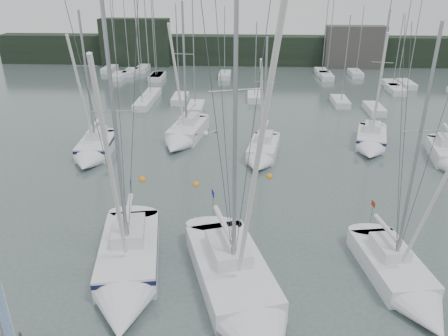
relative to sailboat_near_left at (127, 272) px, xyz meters
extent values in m
plane|color=#485755|center=(6.41, -0.41, -0.64)|extent=(160.00, 160.00, 0.00)
cube|color=black|center=(6.41, 61.59, 1.86)|extent=(90.00, 4.00, 5.00)
cube|color=black|center=(-13.59, 59.59, 3.36)|extent=(12.00, 3.00, 8.00)
cube|color=#44413E|center=(24.41, 59.59, 2.86)|extent=(10.00, 3.00, 7.00)
cube|color=silver|center=(29.14, 45.46, -0.29)|extent=(1.80, 4.50, 0.90)
cylinder|color=#929499|center=(29.14, 44.96, 6.62)|extent=(0.12, 0.12, 12.92)
cube|color=silver|center=(2.58, 50.31, -0.29)|extent=(1.80, 4.50, 0.90)
cylinder|color=#929499|center=(2.58, 49.81, 5.08)|extent=(0.12, 0.12, 9.85)
cube|color=silver|center=(-7.76, 48.68, -0.29)|extent=(1.80, 4.50, 0.90)
cylinder|color=#929499|center=(-7.76, 48.18, 6.29)|extent=(0.12, 0.12, 12.27)
cube|color=silver|center=(-16.95, 53.95, -0.29)|extent=(1.80, 4.50, 0.90)
cylinder|color=#929499|center=(-16.95, 53.45, 7.04)|extent=(0.12, 0.12, 13.76)
cube|color=silver|center=(-13.98, 48.68, -0.29)|extent=(1.80, 4.50, 0.90)
cylinder|color=#929499|center=(-13.98, 48.18, 5.87)|extent=(0.12, 0.12, 11.42)
cube|color=silver|center=(23.46, 52.73, -0.29)|extent=(1.80, 4.50, 0.90)
cylinder|color=#929499|center=(23.46, 52.23, 5.07)|extent=(0.12, 0.12, 9.82)
cube|color=silver|center=(0.04, 31.87, -0.29)|extent=(1.80, 4.50, 0.90)
cylinder|color=#929499|center=(0.04, 31.37, 7.10)|extent=(0.12, 0.12, 13.88)
cube|color=silver|center=(-2.42, 35.83, -0.29)|extent=(1.80, 4.50, 0.90)
cylinder|color=#929499|center=(-2.42, 35.33, 5.69)|extent=(0.12, 0.12, 11.07)
cube|color=silver|center=(-12.84, 51.62, -0.29)|extent=(1.80, 4.50, 0.90)
cylinder|color=#929499|center=(-12.84, 51.12, 6.38)|extent=(0.12, 0.12, 12.44)
cube|color=silver|center=(-11.55, 54.69, -0.29)|extent=(1.80, 4.50, 0.90)
cylinder|color=#929499|center=(-11.55, 54.19, 5.78)|extent=(0.12, 0.12, 11.25)
cube|color=silver|center=(-6.48, 37.70, -0.29)|extent=(1.80, 4.50, 0.90)
cylinder|color=#929499|center=(-6.48, 37.20, 7.03)|extent=(0.12, 0.12, 13.75)
cube|color=silver|center=(18.15, 53.34, -0.29)|extent=(1.80, 4.50, 0.90)
cylinder|color=#929499|center=(18.15, 52.84, 6.07)|extent=(0.12, 0.12, 11.82)
cube|color=silver|center=(17.79, 35.41, -0.29)|extent=(1.80, 4.50, 0.90)
cylinder|color=#929499|center=(17.79, 34.91, 5.11)|extent=(0.12, 0.12, 9.91)
cube|color=silver|center=(18.45, 50.36, -0.29)|extent=(1.80, 4.50, 0.90)
cylinder|color=#929499|center=(18.45, 49.86, 6.55)|extent=(0.12, 0.12, 12.79)
cube|color=silver|center=(-6.55, 33.01, -0.29)|extent=(1.80, 4.50, 0.90)
cylinder|color=#929499|center=(-6.55, 32.51, 6.71)|extent=(0.12, 0.12, 13.11)
cube|color=silver|center=(26.56, 42.04, -0.29)|extent=(1.80, 4.50, 0.90)
cylinder|color=#929499|center=(26.56, 41.54, 6.97)|extent=(0.12, 0.12, 13.63)
cube|color=silver|center=(7.13, 37.28, -0.29)|extent=(1.80, 4.50, 0.90)
cylinder|color=#929499|center=(7.13, 36.78, 4.64)|extent=(0.12, 0.12, 8.96)
cube|color=silver|center=(26.94, 45.03, -0.29)|extent=(1.80, 4.50, 0.90)
cylinder|color=#929499|center=(26.94, 44.53, 4.81)|extent=(0.12, 0.12, 9.32)
cube|color=silver|center=(21.22, 32.38, -0.29)|extent=(1.80, 4.50, 0.90)
cylinder|color=#929499|center=(21.22, 31.88, 6.71)|extent=(0.12, 0.12, 13.11)
cube|color=silver|center=(-7.94, 48.47, -0.29)|extent=(1.80, 4.50, 0.90)
cylinder|color=#929499|center=(-7.94, 47.97, 5.78)|extent=(0.12, 0.12, 11.24)
cube|color=silver|center=(-0.32, 1.86, -0.16)|extent=(4.26, 7.31, 1.62)
cone|color=silver|center=(0.52, -2.98, -0.16)|extent=(3.59, 3.44, 3.13)
cube|color=silver|center=(-0.41, 2.39, 1.03)|extent=(2.17, 3.01, 0.76)
cylinder|color=#929499|center=(-0.24, 1.38, 7.08)|extent=(0.19, 0.19, 12.85)
cylinder|color=silver|center=(-0.56, 3.22, 2.00)|extent=(0.87, 3.36, 0.30)
cube|color=#0F143A|center=(-0.32, 1.86, 0.38)|extent=(4.28, 7.34, 0.27)
cube|color=navy|center=(-0.95, 5.47, 2.60)|extent=(0.12, 0.58, 0.39)
cube|color=silver|center=(5.45, 0.49, -0.16)|extent=(5.55, 8.28, 1.60)
cube|color=silver|center=(5.29, 1.00, 1.02)|extent=(2.71, 3.46, 0.75)
cylinder|color=#929499|center=(5.61, -0.03, 8.29)|extent=(0.19, 0.19, 15.30)
cylinder|color=silver|center=(4.99, 1.93, 1.98)|extent=(1.40, 3.63, 0.30)
cube|color=navy|center=(4.24, 4.31, 2.57)|extent=(0.19, 0.56, 0.39)
cube|color=silver|center=(14.13, 1.55, -0.24)|extent=(3.55, 5.95, 1.34)
cone|color=silver|center=(14.78, -2.39, -0.24)|extent=(3.03, 2.80, 2.68)
cube|color=silver|center=(14.06, 1.99, 0.74)|extent=(1.81, 2.45, 0.62)
cylinder|color=#929499|center=(14.20, 1.16, 6.50)|extent=(0.16, 0.16, 12.14)
cylinder|color=silver|center=(13.95, 2.66, 1.54)|extent=(0.69, 2.74, 0.25)
cube|color=#9B2914|center=(13.65, 4.49, 2.03)|extent=(0.10, 0.48, 0.32)
cube|color=silver|center=(-7.45, 18.05, -0.16)|extent=(3.06, 5.41, 1.63)
cone|color=silver|center=(-7.19, 14.31, -0.16)|extent=(2.86, 2.42, 2.71)
cube|color=silver|center=(-7.49, 18.59, 1.04)|extent=(1.63, 2.19, 0.76)
cylinder|color=#929499|center=(-7.43, 17.67, 6.21)|extent=(0.20, 0.20, 11.11)
cylinder|color=silver|center=(-7.52, 19.09, 2.01)|extent=(0.48, 2.57, 0.30)
cube|color=#0F143A|center=(-7.45, 18.05, 0.39)|extent=(3.08, 5.43, 0.27)
cube|color=silver|center=(0.30, 22.81, -0.14)|extent=(3.69, 6.39, 1.66)
cone|color=silver|center=(-0.39, 18.56, -0.14)|extent=(3.14, 2.99, 2.77)
cube|color=silver|center=(0.39, 23.35, 1.07)|extent=(1.89, 2.62, 0.78)
cylinder|color=#929499|center=(0.23, 22.38, 6.45)|extent=(0.20, 0.20, 11.52)
cylinder|color=silver|center=(0.49, 24.00, 2.07)|extent=(0.77, 2.96, 0.31)
cube|color=silver|center=(7.71, 18.35, -0.19)|extent=(3.19, 5.48, 1.49)
cone|color=silver|center=(7.12, 14.71, -0.19)|extent=(2.72, 2.57, 2.39)
cube|color=silver|center=(7.80, 18.84, 0.90)|extent=(1.63, 2.25, 0.70)
cylinder|color=#929499|center=(7.66, 17.99, 5.16)|extent=(0.18, 0.18, 9.22)
cylinder|color=silver|center=(7.88, 19.37, 1.80)|extent=(0.68, 2.54, 0.28)
cube|color=silver|center=(18.16, 21.72, -0.19)|extent=(3.91, 5.81, 1.50)
cone|color=silver|center=(17.15, 18.06, -0.19)|extent=(3.10, 2.88, 2.59)
cube|color=silver|center=(18.29, 22.20, 0.90)|extent=(1.94, 2.43, 0.70)
cylinder|color=#929499|center=(18.05, 21.35, 6.09)|extent=(0.18, 0.18, 11.07)
cylinder|color=silver|center=(18.44, 22.74, 1.80)|extent=(0.96, 2.58, 0.28)
cube|color=#0F143A|center=(18.16, 21.72, 0.30)|extent=(3.94, 5.83, 0.25)
cube|color=silver|center=(23.82, 18.28, -0.19)|extent=(3.32, 5.68, 1.50)
cube|color=silver|center=(23.90, 18.78, 0.91)|extent=(1.70, 2.33, 0.70)
cylinder|color=silver|center=(23.99, 19.34, 1.81)|extent=(0.69, 2.62, 0.28)
sphere|color=orange|center=(2.32, 11.86, -0.64)|extent=(0.54, 0.54, 0.54)
sphere|color=orange|center=(8.08, 13.61, -0.64)|extent=(0.56, 0.56, 0.56)
sphere|color=orange|center=(-2.05, 12.51, -0.64)|extent=(0.58, 0.58, 0.58)
cylinder|color=#929499|center=(-3.44, -5.67, 1.85)|extent=(0.08, 0.08, 4.18)
cube|color=blue|center=(-3.13, -5.76, 2.45)|extent=(0.55, 0.18, 2.79)
ellipsoid|color=white|center=(4.37, -0.74, 8.10)|extent=(0.33, 0.43, 0.18)
cube|color=gray|center=(4.14, -0.83, 8.12)|extent=(0.41, 0.26, 0.10)
cube|color=gray|center=(4.60, -0.65, 8.12)|extent=(0.41, 0.26, 0.10)
camera|label=1|loc=(6.09, -18.42, 14.37)|focal=35.00mm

